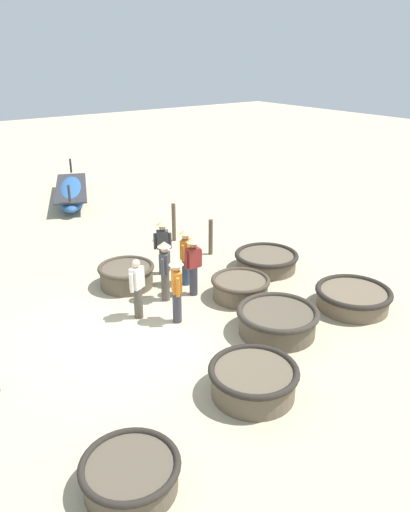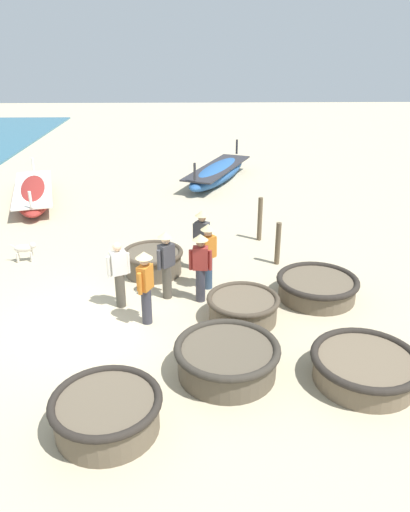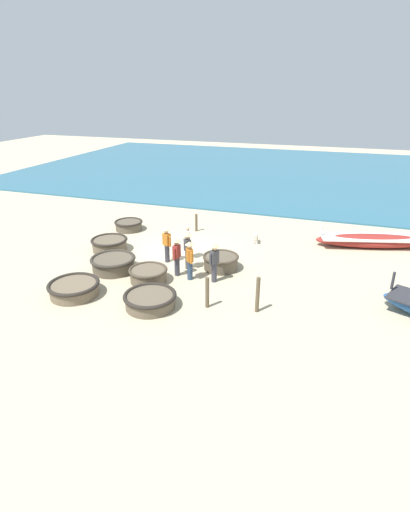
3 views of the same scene
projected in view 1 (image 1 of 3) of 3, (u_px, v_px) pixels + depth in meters
ground_plane at (133, 334)px, 11.77m from camera, size 80.00×80.00×0.00m
coracle_nearest at (130, 474)px, 7.54m from camera, size 1.55×1.55×0.52m
coracle_tilted at (353, 297)px, 12.84m from camera, size 1.95×1.95×0.54m
coracle_front_right at (277, 320)px, 11.68m from camera, size 1.94×1.94×0.62m
coracle_beside_post at (253, 380)px, 9.59m from camera, size 1.76×1.76×0.61m
coracle_far_right at (266, 260)px, 15.10m from camera, size 1.93×1.93×0.53m
coracle_front_left at (126, 275)px, 14.01m from camera, size 1.58×1.58×0.63m
coracle_weathered at (240, 287)px, 13.36m from camera, size 1.59×1.59×0.57m
long_boat_ochre_hull at (72, 192)px, 21.86m from camera, size 3.31×5.56×1.35m
fisherman_with_hat at (165, 267)px, 12.98m from camera, size 0.41×0.39×1.67m
fisherman_hauling at (186, 253)px, 13.87m from camera, size 0.44×0.38×1.67m
fisherman_standing_right at (193, 262)px, 13.28m from camera, size 0.53×0.36×1.67m
fisherman_standing_left at (137, 287)px, 12.17m from camera, size 0.49×0.34×1.57m
fisherman_by_coracle at (163, 244)px, 14.55m from camera, size 0.48×0.36×1.67m
fisherman_crouching at (177, 287)px, 11.93m from camera, size 0.36×0.49×1.67m
mooring_post_mid_beach at (174, 222)px, 17.22m from camera, size 0.14×0.14×1.34m
mooring_post_shoreline at (211, 237)px, 16.09m from camera, size 0.14×0.14×1.19m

